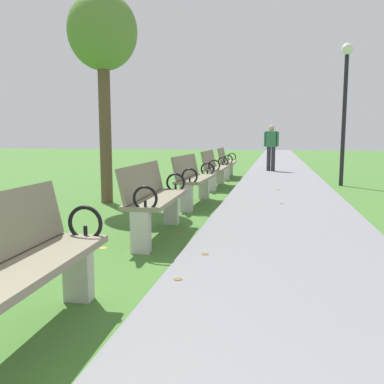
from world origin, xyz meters
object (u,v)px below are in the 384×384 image
Objects in this scene: park_bench_3 at (154,198)px; park_bench_5 at (214,168)px; park_bench_6 at (226,162)px; pedestrian_walking at (271,145)px; tree_2 at (103,37)px; lamp_post at (345,92)px; park_bench_4 at (193,178)px; park_bench_2 at (11,268)px.

park_bench_3 and park_bench_5 have the same top height.
pedestrian_walking is at bearing 64.06° from park_bench_6.
lamp_post is at bearing 38.17° from tree_2.
lamp_post is (3.09, 3.59, 1.82)m from park_bench_4.
park_bench_5 is at bearing 58.99° from tree_2.
tree_2 is 6.04m from lamp_post.
lamp_post reaches higher than park_bench_2.
lamp_post is (4.72, 3.71, -0.68)m from tree_2.
park_bench_3 is 3.81m from tree_2.
pedestrian_walking is (1.29, 13.00, 0.44)m from park_bench_2.
pedestrian_walking reaches higher than park_bench_2.
park_bench_3 is 10.30m from pedestrian_walking.
park_bench_5 is (-0.00, 5.07, 0.00)m from park_bench_3.
park_bench_4 is 1.01× the size of park_bench_5.
park_bench_5 is 0.99× the size of park_bench_6.
park_bench_5 is at bearing -90.00° from park_bench_6.
park_bench_3 is at bearing -90.00° from park_bench_5.
park_bench_4 is at bearing 90.00° from park_bench_3.
tree_2 is (-1.63, -2.71, 2.51)m from park_bench_5.
tree_2 reaches higher than park_bench_3.
tree_2 is 8.62m from pedestrian_walking.
park_bench_6 is 3.88m from lamp_post.
park_bench_2 is at bearing -90.00° from park_bench_4.
park_bench_2 is at bearing -72.48° from tree_2.
park_bench_5 is 4.03m from tree_2.
tree_2 is at bearing -141.83° from lamp_post.
park_bench_6 is (0.00, 7.56, 0.00)m from park_bench_3.
park_bench_6 is 5.99m from tree_2.
park_bench_4 is 0.99× the size of pedestrian_walking.
lamp_post reaches higher than park_bench_5.
pedestrian_walking is at bearing 69.61° from tree_2.
park_bench_5 is 0.42× the size of tree_2.
tree_2 is 2.33× the size of pedestrian_walking.
pedestrian_walking reaches higher than park_bench_3.
park_bench_6 is 2.98m from pedestrian_walking.
park_bench_4 is 1.00× the size of park_bench_6.
park_bench_3 and park_bench_4 have the same top height.
park_bench_3 is at bearing -90.00° from park_bench_4.
park_bench_3 is at bearing -90.00° from park_bench_6.
lamp_post is (3.09, 8.86, 1.82)m from park_bench_2.
park_bench_6 is (-0.00, 10.35, 0.00)m from park_bench_2.
tree_2 is at bearing 124.57° from park_bench_3.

